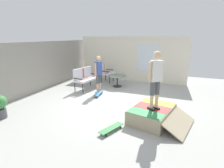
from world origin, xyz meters
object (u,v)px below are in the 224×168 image
(patio_chair_near_house, at_px, (106,71))
(person_watching, at_px, (98,72))
(patio_table, at_px, (117,79))
(person_skater, at_px, (156,77))
(skateboard_spare, at_px, (111,128))
(skate_ramp, at_px, (153,114))
(skateboard_by_bench, at_px, (99,93))
(patio_bench, at_px, (85,76))

(patio_chair_near_house, height_order, person_watching, person_watching)
(patio_table, relative_size, person_skater, 0.54)
(patio_chair_near_house, bearing_deg, skateboard_spare, -154.88)
(skate_ramp, relative_size, skateboard_by_bench, 2.29)
(patio_chair_near_house, distance_m, patio_table, 1.17)
(skate_ramp, height_order, skateboard_spare, skate_ramp)
(patio_chair_near_house, distance_m, skateboard_by_bench, 2.41)
(patio_table, height_order, person_watching, person_watching)
(patio_bench, height_order, patio_chair_near_house, same)
(skate_ramp, xyz_separation_m, person_skater, (-0.12, -0.02, 1.18))
(person_watching, height_order, skateboard_spare, person_watching)
(skateboard_spare, bearing_deg, skateboard_by_bench, 32.17)
(patio_chair_near_house, relative_size, patio_table, 1.13)
(patio_chair_near_house, distance_m, person_skater, 5.12)
(patio_bench, xyz_separation_m, person_skater, (-2.27, -3.57, 0.77))
(person_skater, bearing_deg, skateboard_by_bench, 57.11)
(skate_ramp, xyz_separation_m, patio_bench, (2.16, 3.55, 0.40))
(patio_bench, relative_size, person_skater, 0.80)
(person_watching, distance_m, person_skater, 3.42)
(skate_ramp, relative_size, patio_bench, 1.42)
(patio_table, height_order, skateboard_spare, patio_table)
(patio_table, xyz_separation_m, person_watching, (-1.22, 0.44, 0.54))
(person_watching, distance_m, skateboard_spare, 3.52)
(person_watching, relative_size, skateboard_spare, 2.01)
(person_skater, relative_size, skateboard_by_bench, 2.02)
(skateboard_spare, bearing_deg, patio_table, 17.74)
(skate_ramp, relative_size, skateboard_spare, 2.29)
(patio_bench, bearing_deg, patio_table, -53.30)
(skate_ramp, relative_size, patio_chair_near_house, 1.84)
(patio_bench, height_order, skateboard_spare, patio_bench)
(patio_bench, distance_m, skateboard_spare, 4.15)
(skate_ramp, distance_m, patio_chair_near_house, 4.97)
(patio_table, bearing_deg, skateboard_spare, -162.26)
(patio_table, distance_m, skateboard_spare, 4.35)
(person_skater, bearing_deg, skate_ramp, 11.54)
(patio_bench, xyz_separation_m, patio_table, (0.96, -1.29, -0.21))
(person_watching, distance_m, skateboard_by_bench, 0.95)
(patio_chair_near_house, bearing_deg, patio_bench, 167.57)
(patio_chair_near_house, bearing_deg, person_skater, -140.64)
(person_skater, distance_m, skateboard_spare, 1.85)
(person_watching, bearing_deg, skateboard_by_bench, -155.99)
(patio_chair_near_house, xyz_separation_m, patio_table, (-0.67, -0.93, -0.21))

